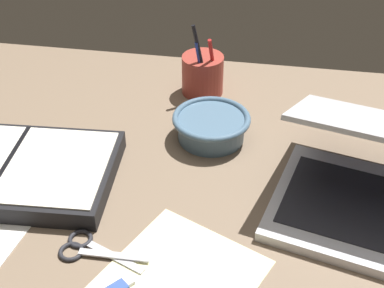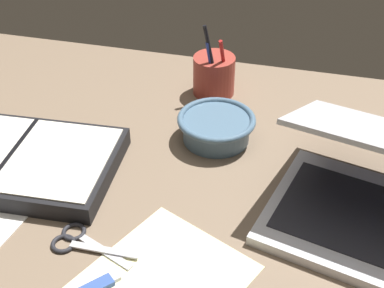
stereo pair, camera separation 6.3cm
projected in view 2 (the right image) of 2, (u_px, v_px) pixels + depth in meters
desk_top at (170, 197)px, 92.92cm from camera, size 140.00×100.00×2.00cm
laptop at (374, 193)px, 84.29cm from camera, size 36.81×38.14×18.44cm
bowl at (216, 127)px, 103.31cm from camera, size 15.20×15.20×5.22cm
pen_cup at (214, 75)px, 116.51cm from camera, size 9.09×9.09×16.88cm
planner at (15, 160)px, 96.62cm from camera, size 38.12×25.34×3.92cm
scissors at (78, 241)px, 82.81cm from camera, size 14.12×7.16×0.80cm
usb_drive at (95, 288)px, 75.42cm from camera, size 5.94×6.48×1.00cm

